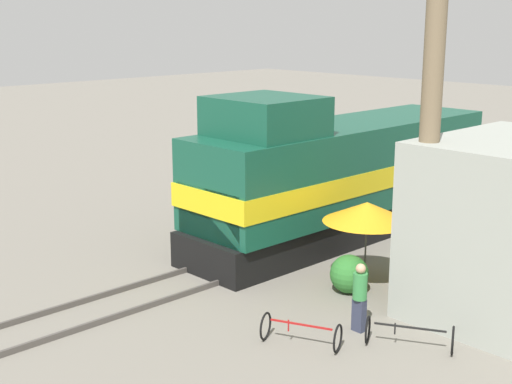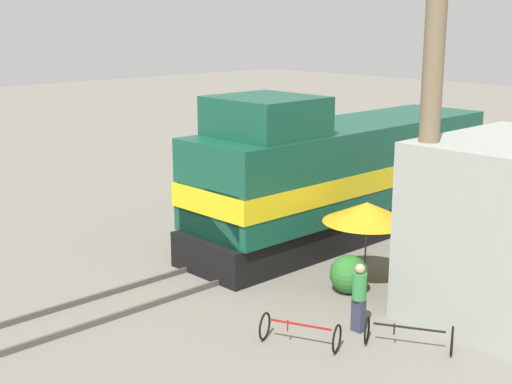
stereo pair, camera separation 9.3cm
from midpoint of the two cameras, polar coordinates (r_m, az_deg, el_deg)
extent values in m
plane|color=slate|center=(21.80, -0.21, -5.67)|extent=(120.00, 120.00, 0.00)
cube|color=#4C4742|center=(22.27, -1.48, -5.04)|extent=(0.08, 43.41, 0.15)
cube|color=#4C4742|center=(21.29, 1.12, -5.95)|extent=(0.08, 43.41, 0.15)
cube|color=black|center=(24.70, 7.20, -2.13)|extent=(2.89, 12.68, 1.07)
cube|color=#144C38|center=(24.25, 7.34, 2.24)|extent=(3.14, 12.17, 2.77)
cube|color=yellow|center=(24.31, 7.32, 1.60)|extent=(3.18, 12.30, 0.70)
cube|color=yellow|center=(20.72, -1.87, -1.41)|extent=(2.67, 1.78, 1.53)
cube|color=#144C38|center=(21.14, 0.91, 6.08)|extent=(2.95, 2.79, 1.17)
cylinder|color=#726047|center=(17.20, 13.93, 6.00)|extent=(0.49, 0.49, 10.10)
cylinder|color=#4C4C4C|center=(19.93, 8.90, -4.32)|extent=(0.05, 0.05, 2.25)
cone|color=orange|center=(19.65, 9.00, -1.59)|extent=(2.43, 2.43, 0.55)
cube|color=#595959|center=(18.97, 19.95, -6.05)|extent=(0.12, 0.12, 2.18)
sphere|color=#2D722D|center=(19.52, 7.60, -6.53)|extent=(1.05, 1.05, 1.05)
cube|color=#2D3347|center=(17.30, 8.35, -9.72)|extent=(0.30, 0.20, 0.81)
cylinder|color=#337F3F|center=(17.03, 8.43, -7.48)|extent=(0.34, 0.34, 0.64)
sphere|color=tan|center=(16.88, 8.48, -6.09)|extent=(0.24, 0.24, 0.24)
torus|color=black|center=(16.76, 9.03, -10.85)|extent=(0.36, 0.59, 0.65)
torus|color=black|center=(16.63, 15.57, -11.40)|extent=(0.36, 0.59, 0.65)
cube|color=black|center=(16.59, 12.31, -10.56)|extent=(1.41, 0.81, 0.04)
cylinder|color=black|center=(16.65, 11.16, -10.70)|extent=(0.04, 0.04, 0.27)
torus|color=black|center=(16.74, 0.87, -10.68)|extent=(0.31, 0.62, 0.66)
torus|color=black|center=(16.24, 6.65, -11.58)|extent=(0.31, 0.62, 0.66)
cube|color=#A51919|center=(16.39, 3.72, -10.54)|extent=(1.36, 0.63, 0.04)
cylinder|color=#A51919|center=(16.51, 2.71, -10.63)|extent=(0.04, 0.04, 0.27)
camera|label=1|loc=(0.05, -89.86, 0.03)|focal=50.00mm
camera|label=2|loc=(0.05, 90.14, -0.03)|focal=50.00mm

